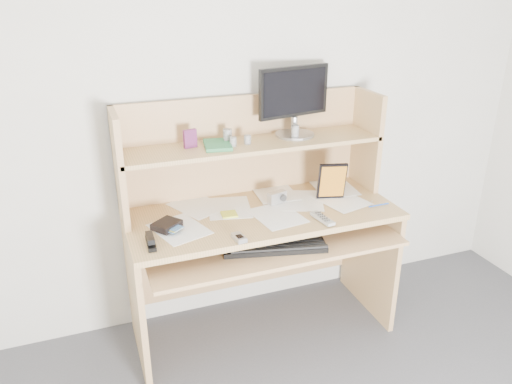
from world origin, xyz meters
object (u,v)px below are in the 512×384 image
object	(u,v)px
desk	(257,215)
monitor	(294,99)
keyboard	(274,244)
game_case	(332,181)
tv_remote	(322,219)

from	to	relation	value
desk	monitor	distance (m)	0.65
keyboard	game_case	xyz separation A→B (m)	(0.42, 0.21, 0.20)
desk	keyboard	world-z (taller)	desk
monitor	tv_remote	bearing A→B (deg)	-103.30
game_case	desk	bearing A→B (deg)	-175.91
tv_remote	game_case	world-z (taller)	game_case
keyboard	game_case	bearing A→B (deg)	40.22
keyboard	tv_remote	world-z (taller)	tv_remote
tv_remote	game_case	size ratio (longest dim) A/B	0.74
desk	game_case	bearing A→B (deg)	-10.76
desk	game_case	size ratio (longest dim) A/B	6.58
keyboard	tv_remote	bearing A→B (deg)	12.96
desk	keyboard	distance (m)	0.29
desk	tv_remote	size ratio (longest dim) A/B	8.90
desk	monitor	xyz separation A→B (m)	(0.26, 0.13, 0.58)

